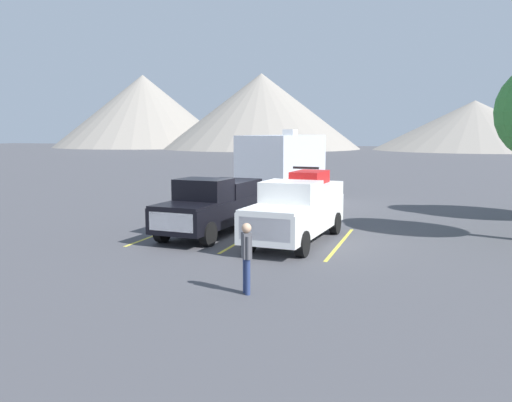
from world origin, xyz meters
TOP-DOWN VIEW (x-y plane):
  - ground_plane at (0.00, 0.00)m, footprint 240.00×240.00m
  - pickup_truck_a at (-1.48, -0.41)m, footprint 2.39×5.69m
  - pickup_truck_b at (1.87, -0.77)m, footprint 2.39×6.01m
  - lot_stripe_a at (-3.35, -0.71)m, footprint 0.12×5.50m
  - lot_stripe_b at (0.00, -0.71)m, footprint 0.12×5.50m
  - lot_stripe_c at (3.35, -0.71)m, footprint 0.12×5.50m
  - camper_trailer_a at (-1.19, 8.51)m, footprint 3.35×7.53m
  - person_a at (2.19, -7.11)m, footprint 0.30×0.32m
  - mountain_ridge at (-28.94, 96.88)m, footprint 138.10×47.02m

SIDE VIEW (x-z plane):
  - ground_plane at x=0.00m, z-range 0.00..0.00m
  - lot_stripe_a at x=-3.35m, z-range 0.00..0.01m
  - lot_stripe_b at x=0.00m, z-range 0.00..0.01m
  - lot_stripe_c at x=3.35m, z-range 0.00..0.01m
  - person_a at x=2.19m, z-range 0.13..1.81m
  - pickup_truck_a at x=-1.48m, z-range 0.04..2.15m
  - pickup_truck_b at x=1.87m, z-range -0.11..2.43m
  - camper_trailer_a at x=-1.19m, z-range 0.10..3.99m
  - mountain_ridge at x=-28.94m, z-range -1.18..16.04m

